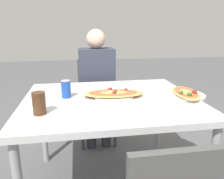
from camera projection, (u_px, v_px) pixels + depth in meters
The scene contains 7 objects.
dining_table at pixel (110, 107), 1.57m from camera, with size 1.22×0.99×0.75m.
chair_far_seated at pixel (96, 95), 2.40m from camera, with size 0.40×0.40×0.89m.
person_seated at pixel (97, 80), 2.23m from camera, with size 0.35×0.28×1.22m.
pizza_main at pixel (113, 94), 1.58m from camera, with size 0.45×0.29×0.06m.
soda_can at pixel (66, 89), 1.55m from camera, with size 0.07×0.07×0.12m.
drink_glass at pixel (39, 103), 1.26m from camera, with size 0.08×0.08×0.13m.
pizza_second at pixel (186, 94), 1.60m from camera, with size 0.28×0.38×0.06m.
Camera 1 is at (-0.22, -1.46, 1.24)m, focal length 35.00 mm.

